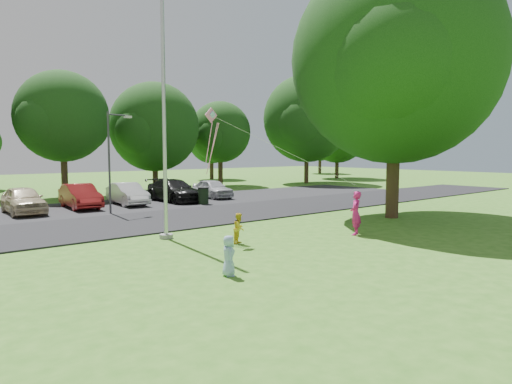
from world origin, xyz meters
TOP-DOWN VIEW (x-y plane):
  - ground at (0.00, 0.00)m, footprint 120.00×120.00m
  - park_road at (0.00, 9.00)m, footprint 60.00×6.00m
  - parking_strip at (0.00, 15.50)m, footprint 42.00×7.00m
  - flagpole at (-3.50, 5.00)m, footprint 0.50×0.50m
  - street_lamp at (-2.34, 12.60)m, footprint 1.45×0.47m
  - trash_can at (3.40, 13.00)m, footprint 0.67×0.67m
  - big_tree at (7.50, 2.63)m, footprint 10.37×9.87m
  - tree_row at (1.59, 24.23)m, footprint 64.35×11.94m
  - horizon_trees at (4.06, 33.88)m, footprint 77.46×7.20m
  - parked_cars at (-0.11, 15.52)m, footprint 13.63×4.81m
  - woman at (2.48, 0.94)m, footprint 0.74×0.67m
  - child_yellow at (-1.97, 2.53)m, footprint 0.66×0.62m
  - child_blue at (-4.75, -0.61)m, footprint 0.52×0.61m
  - kite at (-1.95, 3.99)m, footprint 4.83×3.39m

SIDE VIEW (x-z plane):
  - ground at x=0.00m, z-range 0.00..0.00m
  - park_road at x=0.00m, z-range 0.00..0.06m
  - parking_strip at x=0.00m, z-range 0.00..0.06m
  - trash_can at x=3.40m, z-range 0.00..1.06m
  - child_blue at x=-4.75m, z-range 0.00..1.07m
  - child_yellow at x=-1.97m, z-range 0.00..1.08m
  - parked_cars at x=-0.11m, z-range 0.04..1.43m
  - woman at x=2.48m, z-range 0.00..1.70m
  - street_lamp at x=-2.34m, z-range 0.53..5.74m
  - kite at x=-1.95m, z-range 2.60..5.51m
  - flagpole at x=-3.50m, z-range -0.83..9.17m
  - horizon_trees at x=4.06m, z-range 0.79..7.81m
  - tree_row at x=1.59m, z-range 0.27..11.15m
  - big_tree at x=7.50m, z-range 1.04..13.54m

